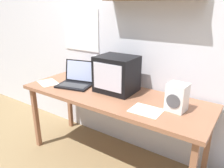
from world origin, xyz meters
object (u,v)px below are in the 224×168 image
at_px(desk_lamp, 97,63).
at_px(printed_handout, 146,110).
at_px(space_heater, 177,97).
at_px(loose_paper_near_laptop, 48,83).
at_px(juice_glass, 176,95).
at_px(corner_desk, 112,100).
at_px(crt_monitor, 117,74).
at_px(laptop, 77,79).

height_order(desk_lamp, printed_handout, desk_lamp).
distance_m(space_heater, loose_paper_near_laptop, 1.37).
bearing_deg(juice_glass, loose_paper_near_laptop, -167.40).
relative_size(desk_lamp, space_heater, 1.43).
height_order(corner_desk, desk_lamp, desk_lamp).
bearing_deg(crt_monitor, juice_glass, 6.72).
height_order(corner_desk, loose_paper_near_laptop, loose_paper_near_laptop).
relative_size(corner_desk, laptop, 4.61).
bearing_deg(loose_paper_near_laptop, crt_monitor, 16.59).
distance_m(laptop, loose_paper_near_laptop, 0.33).
bearing_deg(crt_monitor, desk_lamp, 169.71).
xyz_separation_m(corner_desk, laptop, (-0.45, 0.01, 0.12)).
distance_m(crt_monitor, printed_handout, 0.51).
height_order(crt_monitor, laptop, crt_monitor).
distance_m(laptop, desk_lamp, 0.27).
distance_m(corner_desk, loose_paper_near_laptop, 0.76).
height_order(corner_desk, printed_handout, printed_handout).
bearing_deg(desk_lamp, juice_glass, -18.03).
height_order(desk_lamp, loose_paper_near_laptop, desk_lamp).
bearing_deg(desk_lamp, space_heater, -28.17).
xyz_separation_m(juice_glass, loose_paper_near_laptop, (-1.30, -0.29, -0.06)).
bearing_deg(corner_desk, desk_lamp, 153.48).
xyz_separation_m(crt_monitor, printed_handout, (0.43, -0.23, -0.17)).
height_order(desk_lamp, juice_glass, desk_lamp).
bearing_deg(laptop, juice_glass, -5.03).
height_order(laptop, desk_lamp, desk_lamp).
height_order(laptop, space_heater, laptop).
height_order(laptop, juice_glass, laptop).
xyz_separation_m(loose_paper_near_laptop, printed_handout, (1.16, -0.01, 0.00)).
bearing_deg(corner_desk, printed_handout, -17.89).
bearing_deg(loose_paper_near_laptop, juice_glass, 12.60).
bearing_deg(printed_handout, desk_lamp, 158.51).
bearing_deg(laptop, loose_paper_near_laptop, -169.41).
bearing_deg(laptop, corner_desk, -14.92).
bearing_deg(crt_monitor, laptop, -169.49).
height_order(corner_desk, space_heater, space_heater).
bearing_deg(juice_glass, laptop, -171.16).
distance_m(crt_monitor, desk_lamp, 0.28).
bearing_deg(crt_monitor, corner_desk, -83.54).
height_order(crt_monitor, loose_paper_near_laptop, crt_monitor).
distance_m(corner_desk, laptop, 0.47).
xyz_separation_m(crt_monitor, space_heater, (0.62, -0.09, -0.06)).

